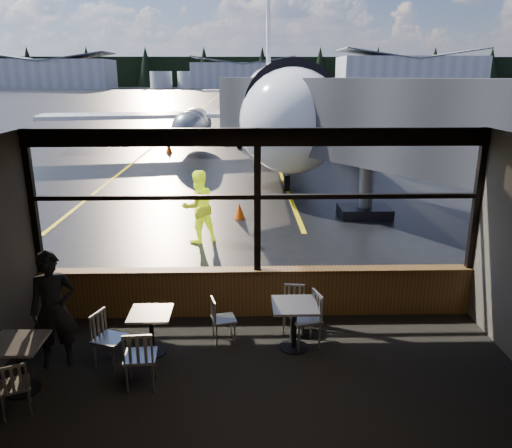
{
  "coord_description": "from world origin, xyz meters",
  "views": [
    {
      "loc": [
        -0.25,
        -8.59,
        4.35
      ],
      "look_at": [
        0.0,
        1.0,
        1.5
      ],
      "focal_mm": 35.0,
      "sensor_mm": 36.0,
      "label": 1
    }
  ],
  "objects_px": {
    "cafe_table_near": "(294,326)",
    "passenger": "(54,310)",
    "jet_bridge": "(379,141)",
    "cafe_table_left": "(20,367)",
    "chair_near_w": "(224,319)",
    "chair_mid_w": "(110,339)",
    "chair_mid_s": "(141,357)",
    "cone_wing": "(169,148)",
    "chair_left_s": "(14,386)",
    "cafe_table_mid": "(152,333)",
    "chair_near_n": "(294,310)",
    "ground_crew": "(198,206)",
    "airliner": "(276,60)",
    "chair_near_e": "(305,320)",
    "cone_nose": "(239,211)"
  },
  "relations": [
    {
      "from": "cafe_table_mid",
      "to": "ground_crew",
      "type": "bearing_deg",
      "value": 87.2
    },
    {
      "from": "chair_near_w",
      "to": "passenger",
      "type": "distance_m",
      "value": 2.69
    },
    {
      "from": "chair_left_s",
      "to": "cone_wing",
      "type": "height_order",
      "value": "chair_left_s"
    },
    {
      "from": "cafe_table_left",
      "to": "chair_near_w",
      "type": "xyz_separation_m",
      "value": [
        2.84,
        1.34,
        0.01
      ]
    },
    {
      "from": "cafe_table_mid",
      "to": "chair_left_s",
      "type": "height_order",
      "value": "chair_left_s"
    },
    {
      "from": "cone_nose",
      "to": "airliner",
      "type": "bearing_deg",
      "value": 82.34
    },
    {
      "from": "chair_near_n",
      "to": "passenger",
      "type": "height_order",
      "value": "passenger"
    },
    {
      "from": "chair_near_e",
      "to": "cone_nose",
      "type": "bearing_deg",
      "value": -7.29
    },
    {
      "from": "ground_crew",
      "to": "chair_left_s",
      "type": "bearing_deg",
      "value": 43.67
    },
    {
      "from": "cafe_table_mid",
      "to": "chair_left_s",
      "type": "relative_size",
      "value": 0.89
    },
    {
      "from": "cafe_table_near",
      "to": "passenger",
      "type": "relative_size",
      "value": 0.43
    },
    {
      "from": "airliner",
      "to": "cafe_table_left",
      "type": "distance_m",
      "value": 25.47
    },
    {
      "from": "cafe_table_left",
      "to": "chair_left_s",
      "type": "distance_m",
      "value": 0.5
    },
    {
      "from": "cafe_table_mid",
      "to": "passenger",
      "type": "relative_size",
      "value": 0.39
    },
    {
      "from": "jet_bridge",
      "to": "cone_wing",
      "type": "height_order",
      "value": "jet_bridge"
    },
    {
      "from": "cafe_table_left",
      "to": "chair_mid_s",
      "type": "distance_m",
      "value": 1.69
    },
    {
      "from": "chair_mid_s",
      "to": "cone_wing",
      "type": "xyz_separation_m",
      "value": [
        -2.85,
        22.99,
        -0.19
      ]
    },
    {
      "from": "cafe_table_left",
      "to": "ground_crew",
      "type": "height_order",
      "value": "ground_crew"
    },
    {
      "from": "chair_left_s",
      "to": "passenger",
      "type": "height_order",
      "value": "passenger"
    },
    {
      "from": "airliner",
      "to": "cafe_table_mid",
      "type": "height_order",
      "value": "airliner"
    },
    {
      "from": "airliner",
      "to": "chair_near_e",
      "type": "bearing_deg",
      "value": -91.18
    },
    {
      "from": "chair_near_n",
      "to": "jet_bridge",
      "type": "bearing_deg",
      "value": -107.64
    },
    {
      "from": "chair_near_n",
      "to": "chair_mid_w",
      "type": "xyz_separation_m",
      "value": [
        -2.95,
        -1.01,
        0.03
      ]
    },
    {
      "from": "airliner",
      "to": "jet_bridge",
      "type": "height_order",
      "value": "airliner"
    },
    {
      "from": "chair_near_n",
      "to": "cone_nose",
      "type": "height_order",
      "value": "chair_near_n"
    },
    {
      "from": "jet_bridge",
      "to": "cone_nose",
      "type": "bearing_deg",
      "value": 163.37
    },
    {
      "from": "chair_left_s",
      "to": "cafe_table_mid",
      "type": "bearing_deg",
      "value": 19.1
    },
    {
      "from": "jet_bridge",
      "to": "chair_left_s",
      "type": "xyz_separation_m",
      "value": [
        -6.9,
        -8.29,
        -2.17
      ]
    },
    {
      "from": "chair_near_e",
      "to": "passenger",
      "type": "height_order",
      "value": "passenger"
    },
    {
      "from": "chair_mid_w",
      "to": "cafe_table_mid",
      "type": "bearing_deg",
      "value": 141.47
    },
    {
      "from": "jet_bridge",
      "to": "cafe_table_near",
      "type": "relative_size",
      "value": 14.76
    },
    {
      "from": "airliner",
      "to": "chair_near_n",
      "type": "relative_size",
      "value": 41.21
    },
    {
      "from": "airliner",
      "to": "chair_left_s",
      "type": "xyz_separation_m",
      "value": [
        -5.01,
        -24.95,
        -4.83
      ]
    },
    {
      "from": "cafe_table_mid",
      "to": "cafe_table_left",
      "type": "distance_m",
      "value": 1.95
    },
    {
      "from": "jet_bridge",
      "to": "cafe_table_mid",
      "type": "xyz_separation_m",
      "value": [
        -5.35,
        -6.82,
        -2.22
      ]
    },
    {
      "from": "chair_near_e",
      "to": "chair_mid_w",
      "type": "relative_size",
      "value": 1.06
    },
    {
      "from": "passenger",
      "to": "cone_nose",
      "type": "height_order",
      "value": "passenger"
    },
    {
      "from": "airliner",
      "to": "chair_near_n",
      "type": "distance_m",
      "value": 23.35
    },
    {
      "from": "cafe_table_left",
      "to": "chair_left_s",
      "type": "height_order",
      "value": "chair_left_s"
    },
    {
      "from": "cafe_table_mid",
      "to": "chair_near_w",
      "type": "relative_size",
      "value": 0.91
    },
    {
      "from": "jet_bridge",
      "to": "chair_mid_w",
      "type": "xyz_separation_m",
      "value": [
        -5.93,
        -7.16,
        -2.14
      ]
    },
    {
      "from": "chair_near_e",
      "to": "cone_wing",
      "type": "height_order",
      "value": "chair_near_e"
    },
    {
      "from": "chair_near_w",
      "to": "chair_mid_w",
      "type": "xyz_separation_m",
      "value": [
        -1.73,
        -0.7,
        0.04
      ]
    },
    {
      "from": "chair_near_w",
      "to": "cone_wing",
      "type": "bearing_deg",
      "value": 176.38
    },
    {
      "from": "chair_near_e",
      "to": "chair_near_w",
      "type": "distance_m",
      "value": 1.38
    },
    {
      "from": "jet_bridge",
      "to": "chair_mid_w",
      "type": "distance_m",
      "value": 9.54
    },
    {
      "from": "cafe_table_near",
      "to": "cone_nose",
      "type": "height_order",
      "value": "cafe_table_near"
    },
    {
      "from": "chair_near_n",
      "to": "chair_near_e",
      "type": "bearing_deg",
      "value": 115.28
    },
    {
      "from": "jet_bridge",
      "to": "cafe_table_mid",
      "type": "distance_m",
      "value": 8.94
    },
    {
      "from": "chair_mid_w",
      "to": "passenger",
      "type": "height_order",
      "value": "passenger"
    }
  ]
}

